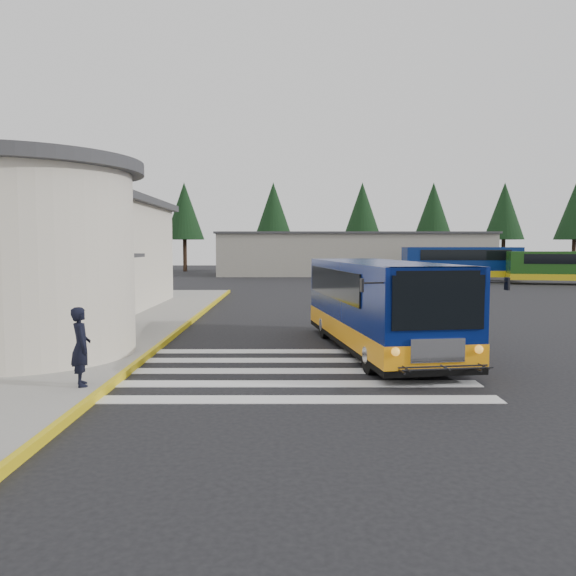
{
  "coord_description": "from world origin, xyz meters",
  "views": [
    {
      "loc": [
        -0.51,
        -13.46,
        2.86
      ],
      "look_at": [
        -0.48,
        -0.5,
        1.89
      ],
      "focal_mm": 35.0,
      "sensor_mm": 36.0,
      "label": 1
    }
  ],
  "objects_px": {
    "pedestrian_a": "(81,346)",
    "far_bus_a": "(461,262)",
    "far_bus_b": "(566,266)",
    "pedestrian_b": "(2,332)",
    "transit_bus": "(379,309)"
  },
  "relations": [
    {
      "from": "pedestrian_a",
      "to": "far_bus_a",
      "type": "distance_m",
      "value": 39.43
    },
    {
      "from": "far_bus_b",
      "to": "pedestrian_b",
      "type": "bearing_deg",
      "value": 150.82
    },
    {
      "from": "pedestrian_b",
      "to": "far_bus_b",
      "type": "height_order",
      "value": "far_bus_b"
    },
    {
      "from": "pedestrian_b",
      "to": "far_bus_b",
      "type": "xyz_separation_m",
      "value": [
        27.02,
        30.01,
        0.35
      ]
    },
    {
      "from": "pedestrian_a",
      "to": "far_bus_b",
      "type": "relative_size",
      "value": 0.18
    },
    {
      "from": "transit_bus",
      "to": "pedestrian_b",
      "type": "height_order",
      "value": "transit_bus"
    },
    {
      "from": "pedestrian_a",
      "to": "pedestrian_b",
      "type": "relative_size",
      "value": 0.87
    },
    {
      "from": "transit_bus",
      "to": "far_bus_b",
      "type": "relative_size",
      "value": 1.04
    },
    {
      "from": "far_bus_a",
      "to": "transit_bus",
      "type": "bearing_deg",
      "value": 160.01
    },
    {
      "from": "pedestrian_a",
      "to": "far_bus_a",
      "type": "relative_size",
      "value": 0.17
    },
    {
      "from": "transit_bus",
      "to": "pedestrian_b",
      "type": "xyz_separation_m",
      "value": [
        -8.57,
        -3.26,
        -0.13
      ]
    },
    {
      "from": "transit_bus",
      "to": "pedestrian_b",
      "type": "bearing_deg",
      "value": -167.19
    },
    {
      "from": "transit_bus",
      "to": "far_bus_a",
      "type": "height_order",
      "value": "far_bus_a"
    },
    {
      "from": "transit_bus",
      "to": "pedestrian_a",
      "type": "relative_size",
      "value": 5.75
    },
    {
      "from": "transit_bus",
      "to": "pedestrian_a",
      "type": "bearing_deg",
      "value": -153.98
    }
  ]
}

